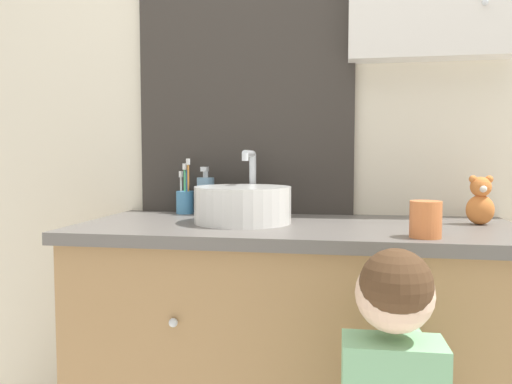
# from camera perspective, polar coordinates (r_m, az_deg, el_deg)

# --- Properties ---
(wall_back) EXTENTS (3.20, 0.18, 2.50)m
(wall_back) POSITION_cam_1_polar(r_m,az_deg,el_deg) (1.84, 6.12, 11.90)
(wall_back) COLOR beige
(wall_back) RESTS_ON ground_plane
(vanity_counter) EXTENTS (1.33, 0.58, 0.82)m
(vanity_counter) POSITION_cam_1_polar(r_m,az_deg,el_deg) (1.63, 4.56, -18.01)
(vanity_counter) COLOR #A37A4C
(vanity_counter) RESTS_ON ground_plane
(sink_basin) EXTENTS (0.30, 0.35, 0.23)m
(sink_basin) POSITION_cam_1_polar(r_m,az_deg,el_deg) (1.55, -1.47, -1.32)
(sink_basin) COLOR white
(sink_basin) RESTS_ON vanity_counter
(toothbrush_holder) EXTENTS (0.06, 0.06, 0.20)m
(toothbrush_holder) POSITION_cam_1_polar(r_m,az_deg,el_deg) (1.82, -8.11, -0.87)
(toothbrush_holder) COLOR #4C93C6
(toothbrush_holder) RESTS_ON vanity_counter
(soap_dispenser) EXTENTS (0.06, 0.06, 0.17)m
(soap_dispenser) POSITION_cam_1_polar(r_m,az_deg,el_deg) (1.76, -5.78, -0.39)
(soap_dispenser) COLOR #6B93B2
(soap_dispenser) RESTS_ON vanity_counter
(teddy_bear) EXTENTS (0.08, 0.07, 0.15)m
(teddy_bear) POSITION_cam_1_polar(r_m,az_deg,el_deg) (1.65, 24.26, -0.99)
(teddy_bear) COLOR orange
(teddy_bear) RESTS_ON vanity_counter
(drinking_cup) EXTENTS (0.08, 0.08, 0.09)m
(drinking_cup) POSITION_cam_1_polar(r_m,az_deg,el_deg) (1.33, 18.81, -2.98)
(drinking_cup) COLOR orange
(drinking_cup) RESTS_ON vanity_counter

